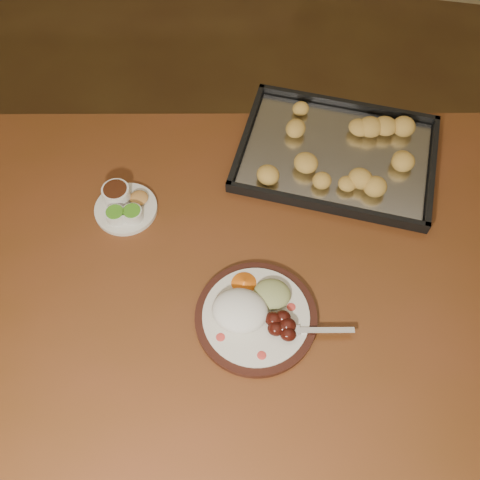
# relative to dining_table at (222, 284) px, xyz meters

# --- Properties ---
(ground) EXTENTS (4.00, 4.00, 0.00)m
(ground) POSITION_rel_dining_table_xyz_m (-0.00, 0.22, -0.65)
(ground) COLOR brown
(ground) RESTS_ON ground
(dining_table) EXTENTS (1.64, 1.16, 0.75)m
(dining_table) POSITION_rel_dining_table_xyz_m (0.00, 0.00, 0.00)
(dining_table) COLOR brown
(dining_table) RESTS_ON ground
(dinner_plate) EXTENTS (0.32, 0.25, 0.06)m
(dinner_plate) POSITION_rel_dining_table_xyz_m (0.09, -0.11, 0.12)
(dinner_plate) COLOR black
(dinner_plate) RESTS_ON dining_table
(condiment_saucer) EXTENTS (0.14, 0.14, 0.05)m
(condiment_saucer) POSITION_rel_dining_table_xyz_m (-0.25, 0.10, 0.11)
(condiment_saucer) COLOR silver
(condiment_saucer) RESTS_ON dining_table
(baking_tray) EXTENTS (0.49, 0.38, 0.05)m
(baking_tray) POSITION_rel_dining_table_xyz_m (0.22, 0.35, 0.11)
(baking_tray) COLOR black
(baking_tray) RESTS_ON dining_table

